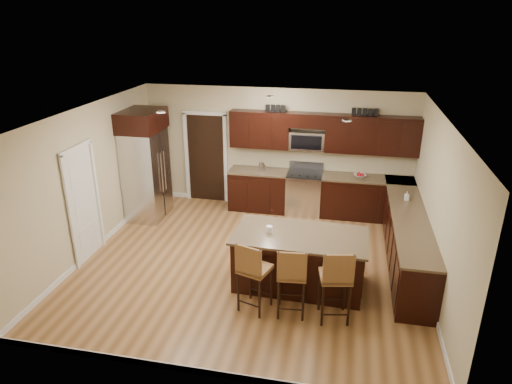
% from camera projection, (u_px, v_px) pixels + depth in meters
% --- Properties ---
extents(floor, '(6.00, 6.00, 0.00)m').
position_uv_depth(floor, '(251.00, 264.00, 8.18)').
color(floor, '#9B6B3D').
rests_on(floor, ground).
extents(ceiling, '(6.00, 6.00, 0.00)m').
position_uv_depth(ceiling, '(250.00, 115.00, 7.18)').
color(ceiling, silver).
rests_on(ceiling, wall_back).
extents(wall_back, '(6.00, 0.00, 6.00)m').
position_uv_depth(wall_back, '(277.00, 149.00, 10.18)').
color(wall_back, '#C2B58C').
rests_on(wall_back, floor).
extents(wall_left, '(0.00, 5.50, 5.50)m').
position_uv_depth(wall_left, '(89.00, 182.00, 8.24)').
color(wall_left, '#C2B58C').
rests_on(wall_left, floor).
extents(wall_right, '(0.00, 5.50, 5.50)m').
position_uv_depth(wall_right, '(438.00, 209.00, 7.12)').
color(wall_right, '#C2B58C').
rests_on(wall_right, floor).
extents(base_cabinets, '(4.02, 3.96, 0.92)m').
position_uv_depth(base_cabinets, '(361.00, 216.00, 8.97)').
color(base_cabinets, black).
rests_on(base_cabinets, floor).
extents(upper_cabinets, '(4.00, 0.33, 0.80)m').
position_uv_depth(upper_cabinets, '(324.00, 132.00, 9.66)').
color(upper_cabinets, black).
rests_on(upper_cabinets, wall_back).
extents(range, '(0.76, 0.64, 1.11)m').
position_uv_depth(range, '(304.00, 192.00, 10.11)').
color(range, silver).
rests_on(range, floor).
extents(microwave, '(0.76, 0.31, 0.40)m').
position_uv_depth(microwave, '(307.00, 141.00, 9.82)').
color(microwave, silver).
rests_on(microwave, upper_cabinets).
extents(doorway, '(0.85, 0.03, 2.06)m').
position_uv_depth(doorway, '(206.00, 158.00, 10.60)').
color(doorway, black).
rests_on(doorway, floor).
extents(pantry_door, '(0.03, 0.80, 2.04)m').
position_uv_depth(pantry_door, '(83.00, 205.00, 8.09)').
color(pantry_door, white).
rests_on(pantry_door, floor).
extents(letter_decor, '(2.20, 0.03, 0.15)m').
position_uv_depth(letter_decor, '(319.00, 110.00, 9.51)').
color(letter_decor, black).
rests_on(letter_decor, upper_cabinets).
extents(island, '(2.16, 1.18, 0.92)m').
position_uv_depth(island, '(299.00, 261.00, 7.42)').
color(island, black).
rests_on(island, floor).
extents(stool_left, '(0.54, 0.54, 1.14)m').
position_uv_depth(stool_left, '(253.00, 270.00, 6.66)').
color(stool_left, olive).
rests_on(stool_left, floor).
extents(stool_mid, '(0.46, 0.46, 1.12)m').
position_uv_depth(stool_mid, '(292.00, 274.00, 6.55)').
color(stool_mid, olive).
rests_on(stool_mid, floor).
extents(stool_right, '(0.51, 0.51, 1.17)m').
position_uv_depth(stool_right, '(336.00, 278.00, 6.42)').
color(stool_right, olive).
rests_on(stool_right, floor).
extents(refrigerator, '(0.79, 1.02, 2.35)m').
position_uv_depth(refrigerator, '(146.00, 164.00, 9.65)').
color(refrigerator, silver).
rests_on(refrigerator, floor).
extents(floor_mat, '(0.94, 0.71, 0.01)m').
position_uv_depth(floor_mat, '(270.00, 231.00, 9.39)').
color(floor_mat, brown).
rests_on(floor_mat, floor).
extents(fruit_bowl, '(0.30, 0.30, 0.06)m').
position_uv_depth(fruit_bowl, '(360.00, 176.00, 9.71)').
color(fruit_bowl, silver).
rests_on(fruit_bowl, base_cabinets).
extents(soap_bottle, '(0.08, 0.08, 0.17)m').
position_uv_depth(soap_bottle, '(407.00, 196.00, 8.52)').
color(soap_bottle, '#B2B2B2').
rests_on(soap_bottle, base_cabinets).
extents(canister_tall, '(0.12, 0.12, 0.19)m').
position_uv_depth(canister_tall, '(262.00, 166.00, 10.09)').
color(canister_tall, silver).
rests_on(canister_tall, base_cabinets).
extents(canister_short, '(0.11, 0.11, 0.14)m').
position_uv_depth(canister_short, '(263.00, 168.00, 10.09)').
color(canister_short, silver).
rests_on(canister_short, base_cabinets).
extents(island_jar, '(0.10, 0.10, 0.10)m').
position_uv_depth(island_jar, '(269.00, 229.00, 7.31)').
color(island_jar, white).
rests_on(island_jar, island).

